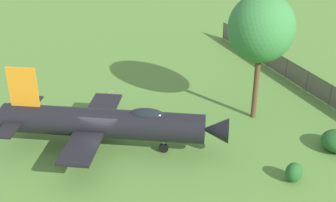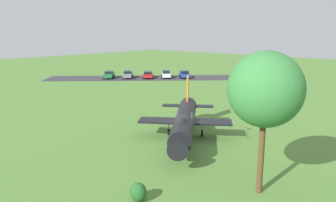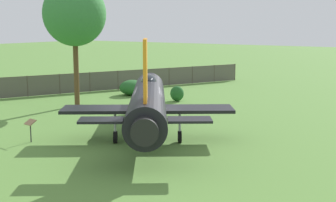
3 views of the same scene
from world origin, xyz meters
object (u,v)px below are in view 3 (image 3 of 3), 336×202
shrub_near_fence (177,94)px  shrub_by_tree (132,88)px  display_jet (148,101)px  info_plaque (30,125)px  shade_tree (74,14)px

shrub_near_fence → shrub_by_tree: shrub_by_tree is taller
display_jet → shrub_by_tree: bearing=6.4°
shrub_near_fence → shrub_by_tree: bearing=-6.2°
shrub_by_tree → info_plaque: size_ratio=1.86×
shrub_near_fence → info_plaque: 14.64m
display_jet → info_plaque: bearing=103.1°
info_plaque → shrub_near_fence: bearing=-87.7°
shrub_by_tree → info_plaque: (-5.32, 15.14, 0.23)m
shade_tree → info_plaque: shade_tree is taller
display_jet → shade_tree: bearing=30.1°
display_jet → shrub_near_fence: size_ratio=11.31×
shade_tree → info_plaque: (-5.47, 8.90, -5.64)m
shrub_near_fence → display_jet: bearing=114.4°
display_jet → shrub_near_fence: bearing=-10.3°
shade_tree → shrub_near_fence: 9.57m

